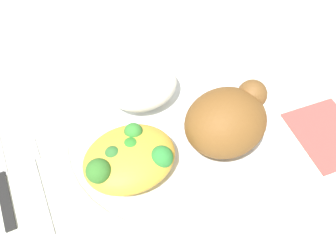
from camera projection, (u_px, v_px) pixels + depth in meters
ground_plane at (168, 137)px, 0.49m from camera, size 2.00×2.00×0.00m
plate at (168, 134)px, 0.48m from camera, size 0.28×0.28×0.02m
roasted_chicken at (227, 121)px, 0.44m from camera, size 0.11×0.09×0.08m
rice_pile at (141, 84)px, 0.49m from camera, size 0.10×0.09×0.05m
mac_cheese_with_broccoli at (129, 158)px, 0.43m from camera, size 0.11×0.09×0.05m
fork at (36, 178)px, 0.45m from camera, size 0.02×0.14×0.01m
knife at (0, 177)px, 0.45m from camera, size 0.02×0.19×0.01m
napkin at (328, 134)px, 0.49m from camera, size 0.09×0.11×0.00m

